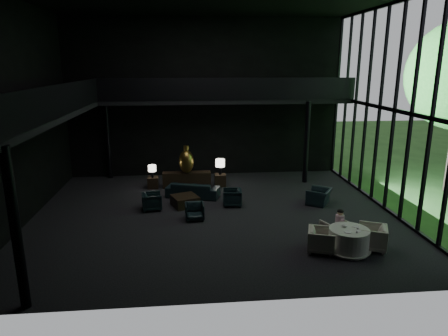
{
  "coord_description": "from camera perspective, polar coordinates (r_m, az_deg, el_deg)",
  "views": [
    {
      "loc": [
        -1.01,
        -14.65,
        5.72
      ],
      "look_at": [
        0.42,
        0.5,
        1.74
      ],
      "focal_mm": 32.0,
      "sensor_mm": 36.0,
      "label": 1
    }
  ],
  "objects": [
    {
      "name": "floor",
      "position": [
        15.77,
        -1.37,
        -6.63
      ],
      "size": [
        14.0,
        12.0,
        0.02
      ],
      "primitive_type": "cube",
      "color": "black",
      "rests_on": "ground"
    },
    {
      "name": "wall_left",
      "position": [
        15.92,
        -27.67,
        6.79
      ],
      "size": [
        0.04,
        12.0,
        8.0
      ],
      "primitive_type": "cube",
      "color": "black",
      "rests_on": "ground"
    },
    {
      "name": "saucer",
      "position": [
        13.06,
        18.69,
        -8.52
      ],
      "size": [
        0.18,
        0.18,
        0.01
      ],
      "primitive_type": "cylinder",
      "rotation": [
        0.0,
        0.0,
        0.19
      ],
      "color": "white",
      "rests_on": "dining_table"
    },
    {
      "name": "sofa",
      "position": [
        17.67,
        -4.47,
        -2.59
      ],
      "size": [
        2.64,
        1.44,
        0.99
      ],
      "primitive_type": "imported",
      "rotation": [
        0.0,
        0.0,
        2.85
      ],
      "color": "black",
      "rests_on": "floor"
    },
    {
      "name": "dining_chair_east",
      "position": [
        13.64,
        20.43,
        -8.91
      ],
      "size": [
        1.19,
        1.22,
        0.97
      ],
      "primitive_type": "imported",
      "rotation": [
        0.0,
        0.0,
        -1.99
      ],
      "color": "beige",
      "rests_on": "floor"
    },
    {
      "name": "window_armchair",
      "position": [
        17.22,
        13.42,
        -3.71
      ],
      "size": [
        1.04,
        1.13,
        0.83
      ],
      "primitive_type": "imported",
      "rotation": [
        0.0,
        0.0,
        -2.16
      ],
      "color": "black",
      "rests_on": "floor"
    },
    {
      "name": "console",
      "position": [
        19.16,
        -5.33,
        -1.65
      ],
      "size": [
        2.28,
        0.52,
        0.73
      ],
      "primitive_type": "cube",
      "color": "black",
      "rests_on": "floor"
    },
    {
      "name": "cereal_bowl",
      "position": [
        13.22,
        16.82,
        -7.9
      ],
      "size": [
        0.17,
        0.17,
        0.09
      ],
      "primitive_type": "ellipsoid",
      "color": "white",
      "rests_on": "dining_table"
    },
    {
      "name": "curtain_wall",
      "position": [
        16.77,
        23.19,
        7.59
      ],
      "size": [
        0.2,
        12.0,
        8.0
      ],
      "primitive_type": null,
      "color": "black",
      "rests_on": "ground"
    },
    {
      "name": "lounge_armchair_east",
      "position": [
        16.59,
        1.18,
        -4.12
      ],
      "size": [
        0.77,
        0.81,
        0.77
      ],
      "primitive_type": "imported",
      "rotation": [
        0.0,
        0.0,
        -1.67
      ],
      "color": "#13242D",
      "rests_on": "floor"
    },
    {
      "name": "child",
      "position": [
        13.91,
        16.23,
        -6.88
      ],
      "size": [
        0.29,
        0.29,
        0.62
      ],
      "rotation": [
        0.0,
        0.0,
        3.14
      ],
      "color": "pink",
      "rests_on": "dining_chair_north"
    },
    {
      "name": "lounge_armchair_west",
      "position": [
        16.39,
        -10.25,
        -4.61
      ],
      "size": [
        0.79,
        0.83,
        0.76
      ],
      "primitive_type": "imported",
      "rotation": [
        0.0,
        0.0,
        1.72
      ],
      "color": "black",
      "rests_on": "floor"
    },
    {
      "name": "railing_back",
      "position": [
        18.8,
        0.76,
        11.23
      ],
      "size": [
        12.0,
        0.06,
        1.0
      ],
      "primitive_type": "cube",
      "color": "black",
      "rests_on": "mezzanine_back"
    },
    {
      "name": "column_nw",
      "position": [
        21.07,
        -16.27,
        3.89
      ],
      "size": [
        0.24,
        0.24,
        4.0
      ],
      "primitive_type": "cylinder",
      "color": "black",
      "rests_on": "floor"
    },
    {
      "name": "wall_front",
      "position": [
        8.88,
        1.24,
        3.46
      ],
      "size": [
        14.0,
        0.04,
        8.0
      ],
      "primitive_type": "cube",
      "color": "black",
      "rests_on": "ground"
    },
    {
      "name": "mezzanine_left",
      "position": [
        15.58,
        -24.24,
        7.03
      ],
      "size": [
        2.0,
        12.0,
        0.25
      ],
      "primitive_type": "cube",
      "color": "black",
      "rests_on": "wall_left"
    },
    {
      "name": "mezzanine_back",
      "position": [
        19.83,
        0.44,
        9.68
      ],
      "size": [
        12.0,
        2.0,
        0.25
      ],
      "primitive_type": "cube",
      "color": "black",
      "rests_on": "wall_back"
    },
    {
      "name": "table_lamp_left",
      "position": [
        18.9,
        -10.23,
        -0.11
      ],
      "size": [
        0.37,
        0.37,
        0.61
      ],
      "color": "black",
      "rests_on": "side_table_left"
    },
    {
      "name": "side_table_left",
      "position": [
        19.22,
        -10.1,
        -2.06
      ],
      "size": [
        0.49,
        0.49,
        0.54
      ],
      "primitive_type": "cube",
      "color": "black",
      "rests_on": "floor"
    },
    {
      "name": "plate_b",
      "position": [
        13.37,
        18.3,
        -7.93
      ],
      "size": [
        0.2,
        0.2,
        0.01
      ],
      "primitive_type": "cylinder",
      "rotation": [
        0.0,
        0.0,
        0.02
      ],
      "color": "white",
      "rests_on": "dining_table"
    },
    {
      "name": "coffee_table",
      "position": [
        16.67,
        -5.59,
        -4.7
      ],
      "size": [
        1.27,
        1.27,
        0.44
      ],
      "primitive_type": "cube",
      "rotation": [
        0.0,
        0.0,
        0.37
      ],
      "color": "black",
      "rests_on": "floor"
    },
    {
      "name": "bronze_urn",
      "position": [
        18.83,
        -5.4,
        0.96
      ],
      "size": [
        0.7,
        0.7,
        1.31
      ],
      "color": "brown",
      "rests_on": "console"
    },
    {
      "name": "railing_left",
      "position": [
        15.23,
        -20.87,
        9.49
      ],
      "size": [
        0.06,
        12.0,
        1.0
      ],
      "primitive_type": "cube",
      "color": "black",
      "rests_on": "mezzanine_left"
    },
    {
      "name": "cream_pot",
      "position": [
        12.9,
        18.45,
        -8.67
      ],
      "size": [
        0.07,
        0.07,
        0.06
      ],
      "primitive_type": "cylinder",
      "rotation": [
        0.0,
        0.0,
        0.32
      ],
      "color": "#99999E",
      "rests_on": "dining_table"
    },
    {
      "name": "dining_chair_west",
      "position": [
        13.02,
        13.74,
        -9.72
      ],
      "size": [
        1.03,
        1.07,
        0.88
      ],
      "primitive_type": "imported",
      "rotation": [
        0.0,
        0.0,
        1.24
      ],
      "color": "#BEB5A2",
      "rests_on": "floor"
    },
    {
      "name": "lounge_armchair_south",
      "position": [
        15.19,
        -4.23,
        -6.2
      ],
      "size": [
        0.66,
        0.62,
        0.65
      ],
      "primitive_type": "imported",
      "rotation": [
        0.0,
        0.0,
        0.05
      ],
      "color": "black",
      "rests_on": "floor"
    },
    {
      "name": "column_ne",
      "position": [
        19.89,
        11.71,
        3.57
      ],
      "size": [
        0.24,
        0.24,
        4.0
      ],
      "primitive_type": "cylinder",
      "color": "black",
      "rests_on": "floor"
    },
    {
      "name": "table_lamp_right",
      "position": [
        19.01,
        -0.56,
        0.63
      ],
      "size": [
        0.44,
        0.44,
        0.74
      ],
      "color": "black",
      "rests_on": "side_table_right"
    },
    {
      "name": "column_sw",
      "position": [
        10.49,
        -27.61,
        -7.9
      ],
      "size": [
        0.24,
        0.24,
        4.0
      ],
      "primitive_type": "cylinder",
      "color": "black",
      "rests_on": "floor"
    },
    {
      "name": "wall_back",
      "position": [
        20.75,
        -2.63,
        9.88
      ],
      "size": [
        14.0,
        0.04,
        8.0
      ],
      "primitive_type": "cube",
      "color": "black",
      "rests_on": "ground"
    },
    {
      "name": "plate_a",
      "position": [
        12.89,
        17.28,
        -8.7
      ],
      "size": [
        0.28,
        0.28,
        0.02
      ],
      "primitive_type": "cylinder",
      "rotation": [
        0.0,
        0.0,
        -0.13
      ],
      "color": "white",
      "rests_on": "dining_table"
    },
    {
      "name": "dining_table",
      "position": [
        13.29,
        17.35,
        -10.01
      ],
      "size": [
        1.41,
        1.41,
        0.75
      ],
      "color": "white",
      "rests_on": "floor"
    },
    {
      "name": "dining_chair_north",
      "position": [
        13.89,
        15.6,
        -8.46
      ],
      "size": [
        1.0,
        0.97,
        0.8
      ],
      "primitive_type": "imported",
      "rotation": [
        0.0,
        0.0,
        3.53
      ],
      "color": "beige",
      "rests_on": "floor"
    },
    {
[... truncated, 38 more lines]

